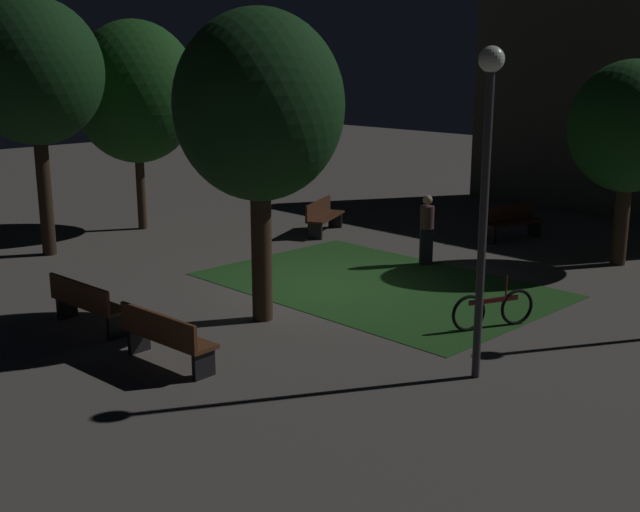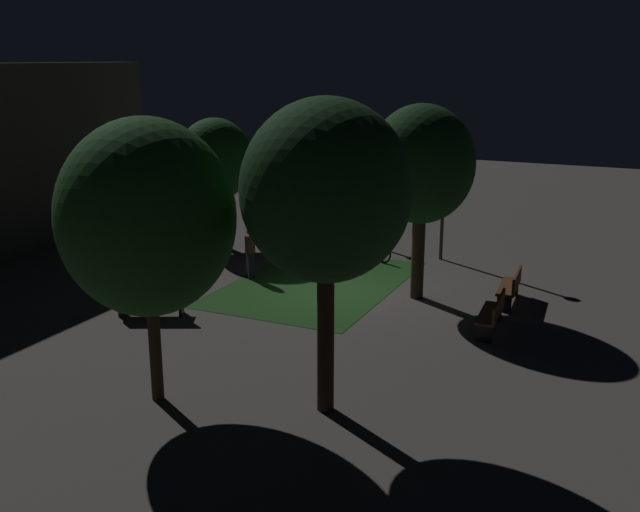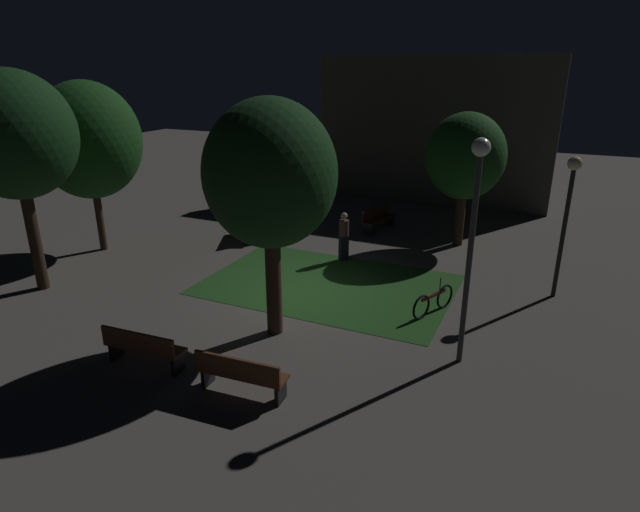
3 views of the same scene
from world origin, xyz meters
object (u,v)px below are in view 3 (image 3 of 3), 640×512
lamp_post_path_center (568,202)px  pedestrian (344,235)px  bench_lawn_edge (378,218)px  tree_left_canopy (270,175)px  bicycle (433,301)px  bench_front_left (143,347)px  bench_near_trees (241,373)px  tree_lawn_side (88,141)px  bench_by_lamp (248,225)px  tree_back_right (14,136)px  tree_right_canopy (465,157)px  lamp_post_near_wall (474,218)px

lamp_post_path_center → pedestrian: size_ratio=2.40×
bench_lawn_edge → tree_left_canopy: 9.48m
bicycle → lamp_post_path_center: bearing=41.6°
tree_left_canopy → bench_front_left: bearing=-124.7°
bench_near_trees → lamp_post_path_center: size_ratio=0.47×
tree_lawn_side → bench_by_lamp: bearing=39.1°
bench_by_lamp → tree_back_right: bearing=-114.4°
tree_right_canopy → lamp_post_near_wall: lamp_post_near_wall is taller
pedestrian → lamp_post_near_wall: bearing=-45.5°
bench_near_trees → bench_lawn_edge: same height
bench_front_left → tree_left_canopy: (1.75, 2.52, 3.31)m
bench_front_left → tree_back_right: tree_back_right is taller
bicycle → pedestrian: size_ratio=0.95×
tree_left_canopy → tree_back_right: (-7.34, -0.48, 0.50)m
bench_front_left → bicycle: 7.09m
bench_near_trees → tree_left_canopy: size_ratio=0.34×
bench_by_lamp → lamp_post_path_center: bearing=-4.9°
tree_left_canopy → tree_lawn_side: tree_lawn_side is taller
bench_near_trees → bench_by_lamp: (-5.10, 8.45, 0.00)m
bench_by_lamp → bicycle: bicycle is taller
bench_near_trees → lamp_post_path_center: (5.32, 7.55, 2.20)m
bench_near_trees → bench_lawn_edge: (-1.12, 11.40, 0.00)m
tree_right_canopy → lamp_post_path_center: 4.71m
tree_lawn_side → bicycle: bearing=-1.0°
bicycle → bench_near_trees: bearing=-116.5°
bench_by_lamp → tree_lawn_side: (-3.91, -3.17, 3.24)m
bench_lawn_edge → tree_lawn_side: bearing=-142.2°
tree_left_canopy → tree_lawn_side: bearing=161.7°
bench_by_lamp → tree_left_canopy: (4.43, -5.93, 3.31)m
bench_front_left → bicycle: (4.95, 5.07, -0.14)m
tree_back_right → pedestrian: tree_back_right is taller
bench_by_lamp → bench_near_trees: bearing=-58.9°
lamp_post_path_center → tree_right_canopy: bearing=134.3°
bench_by_lamp → tree_lawn_side: size_ratio=0.33×
tree_left_canopy → tree_back_right: size_ratio=0.91×
lamp_post_path_center → bicycle: lamp_post_path_center is taller
bench_near_trees → pedestrian: bearing=97.7°
bench_lawn_edge → tree_back_right: size_ratio=0.31×
bench_by_lamp → lamp_post_near_wall: (8.70, -5.43, 2.74)m
bench_lawn_edge → tree_left_canopy: bearing=-87.1°
tree_right_canopy → bicycle: (0.49, -5.84, -2.77)m
bench_lawn_edge → pedestrian: 3.67m
tree_left_canopy → lamp_post_path_center: size_ratio=1.41×
bench_front_left → tree_back_right: 7.07m
tree_right_canopy → lamp_post_path_center: tree_right_canopy is taller
bench_near_trees → bicycle: bearing=63.5°
bench_lawn_edge → tree_lawn_side: 10.50m
tree_left_canopy → tree_right_canopy: (2.71, 8.39, -0.67)m
bench_near_trees → lamp_post_near_wall: (3.60, 3.02, 2.74)m
tree_lawn_side → lamp_post_near_wall: (12.61, -2.26, -0.50)m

